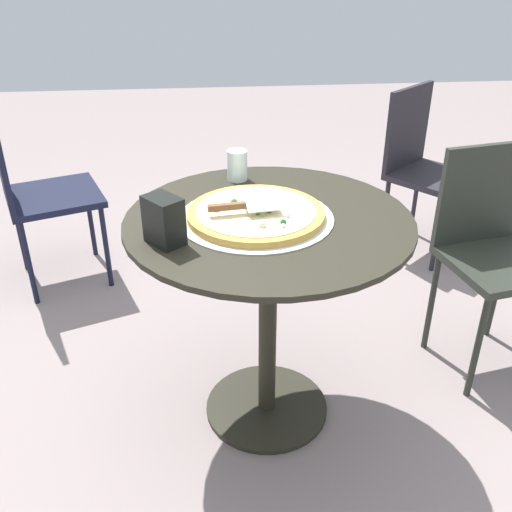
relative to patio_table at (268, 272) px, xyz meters
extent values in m
plane|color=gray|center=(0.00, 0.00, -0.57)|extent=(10.00, 10.00, 0.00)
cylinder|color=black|center=(0.00, 0.00, 0.18)|extent=(0.86, 0.86, 0.02)
cylinder|color=black|center=(0.00, 0.00, -0.19)|extent=(0.06, 0.06, 0.72)
cylinder|color=black|center=(0.00, 0.00, -0.56)|extent=(0.43, 0.43, 0.02)
cylinder|color=silver|center=(0.00, 0.04, 0.19)|extent=(0.46, 0.46, 0.00)
cylinder|color=gold|center=(0.00, 0.04, 0.20)|extent=(0.41, 0.41, 0.02)
cylinder|color=beige|center=(0.00, 0.04, 0.21)|extent=(0.36, 0.36, 0.00)
sphere|color=#2F6520|center=(-0.02, 0.00, 0.22)|extent=(0.02, 0.02, 0.02)
sphere|color=#296F30|center=(0.05, 0.10, 0.22)|extent=(0.02, 0.02, 0.02)
sphere|color=#3A6522|center=(-0.04, 0.04, 0.22)|extent=(0.01, 0.01, 0.01)
sphere|color=#26652D|center=(0.01, 0.16, 0.22)|extent=(0.02, 0.02, 0.02)
sphere|color=#2F5E20|center=(0.02, 0.02, 0.22)|extent=(0.02, 0.02, 0.02)
sphere|color=silver|center=(-0.11, 0.03, 0.22)|extent=(0.02, 0.02, 0.02)
sphere|color=silver|center=(-0.12, -0.03, 0.22)|extent=(0.01, 0.01, 0.01)
sphere|color=silver|center=(-0.06, -0.05, 0.22)|extent=(0.02, 0.02, 0.02)
sphere|color=#25652A|center=(-0.10, -0.03, 0.22)|extent=(0.02, 0.02, 0.02)
cube|color=silver|center=(-0.02, 0.02, 0.23)|extent=(0.09, 0.11, 0.00)
cube|color=brown|center=(-0.03, 0.12, 0.24)|extent=(0.03, 0.11, 0.02)
cylinder|color=white|center=(0.31, 0.07, 0.24)|extent=(0.07, 0.07, 0.10)
cube|color=black|center=(-0.13, 0.30, 0.25)|extent=(0.13, 0.12, 0.13)
cube|color=#272C24|center=(0.17, -0.87, -0.12)|extent=(0.42, 0.42, 0.03)
cube|color=#272C24|center=(0.34, -0.83, 0.09)|extent=(0.09, 0.36, 0.38)
cylinder|color=#272C24|center=(0.00, -0.75, -0.35)|extent=(0.02, 0.02, 0.44)
cylinder|color=#272C24|center=(0.35, -0.98, -0.35)|extent=(0.02, 0.02, 0.44)
cylinder|color=#272C24|center=(0.29, -0.69, -0.35)|extent=(0.02, 0.02, 0.44)
cube|color=black|center=(1.01, 0.88, -0.14)|extent=(0.52, 0.52, 0.03)
cube|color=black|center=(0.94, 1.06, 0.07)|extent=(0.39, 0.16, 0.40)
cylinder|color=black|center=(1.23, 0.78, -0.36)|extent=(0.02, 0.02, 0.42)
cylinder|color=black|center=(0.90, 0.66, -0.36)|extent=(0.02, 0.02, 0.42)
cylinder|color=black|center=(1.11, 1.10, -0.36)|extent=(0.02, 0.02, 0.42)
cylinder|color=black|center=(0.78, 0.98, -0.36)|extent=(0.02, 0.02, 0.42)
cube|color=#242228|center=(1.11, -0.96, -0.15)|extent=(0.51, 0.51, 0.03)
cube|color=#242228|center=(1.24, -0.85, 0.07)|extent=(0.25, 0.29, 0.41)
cylinder|color=#242228|center=(1.09, -1.17, -0.37)|extent=(0.02, 0.02, 0.41)
cylinder|color=#242228|center=(0.89, -0.94, -0.37)|extent=(0.02, 0.02, 0.41)
cylinder|color=#242228|center=(1.32, -0.98, -0.37)|extent=(0.02, 0.02, 0.41)
cylinder|color=#242228|center=(1.12, -0.75, -0.37)|extent=(0.02, 0.02, 0.41)
camera|label=1|loc=(-1.54, 0.19, 0.92)|focal=40.66mm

